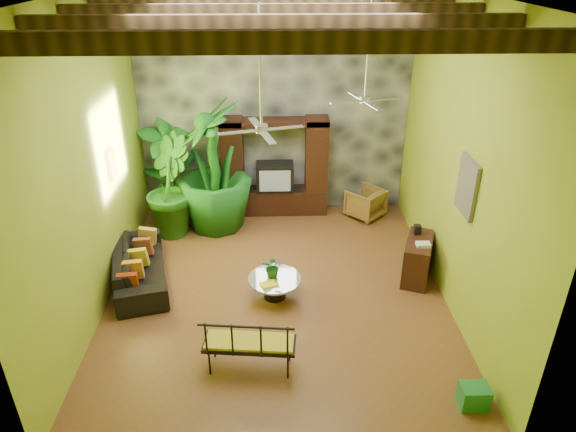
{
  "coord_description": "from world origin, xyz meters",
  "views": [
    {
      "loc": [
        -0.04,
        -7.74,
        5.58
      ],
      "look_at": [
        0.21,
        0.2,
        1.42
      ],
      "focal_mm": 32.0,
      "sensor_mm": 36.0,
      "label": 1
    }
  ],
  "objects_px": {
    "tall_plant_b": "(168,187)",
    "side_console": "(418,259)",
    "entertainment_center": "(275,174)",
    "green_bin": "(474,396)",
    "ceiling_fan_back": "(365,88)",
    "iron_bench": "(249,342)",
    "tall_plant_c": "(213,167)",
    "coffee_table": "(275,285)",
    "ceiling_fan_front": "(261,116)",
    "sofa": "(140,265)",
    "wicker_armchair": "(365,203)",
    "tall_plant_a": "(170,167)"
  },
  "relations": [
    {
      "from": "sofa",
      "to": "tall_plant_c",
      "type": "distance_m",
      "value": 2.67
    },
    {
      "from": "tall_plant_c",
      "to": "coffee_table",
      "type": "bearing_deg",
      "value": -64.71
    },
    {
      "from": "tall_plant_c",
      "to": "green_bin",
      "type": "height_order",
      "value": "tall_plant_c"
    },
    {
      "from": "entertainment_center",
      "to": "tall_plant_c",
      "type": "distance_m",
      "value": 1.54
    },
    {
      "from": "entertainment_center",
      "to": "ceiling_fan_front",
      "type": "height_order",
      "value": "ceiling_fan_front"
    },
    {
      "from": "ceiling_fan_back",
      "to": "iron_bench",
      "type": "relative_size",
      "value": 1.34
    },
    {
      "from": "tall_plant_b",
      "to": "tall_plant_c",
      "type": "relative_size",
      "value": 0.76
    },
    {
      "from": "entertainment_center",
      "to": "green_bin",
      "type": "relative_size",
      "value": 6.21
    },
    {
      "from": "entertainment_center",
      "to": "tall_plant_c",
      "type": "bearing_deg",
      "value": -153.07
    },
    {
      "from": "sofa",
      "to": "tall_plant_b",
      "type": "relative_size",
      "value": 1.05
    },
    {
      "from": "sofa",
      "to": "tall_plant_a",
      "type": "relative_size",
      "value": 0.97
    },
    {
      "from": "tall_plant_b",
      "to": "iron_bench",
      "type": "height_order",
      "value": "tall_plant_b"
    },
    {
      "from": "ceiling_fan_back",
      "to": "tall_plant_b",
      "type": "xyz_separation_m",
      "value": [
        -3.87,
        1.06,
        -2.32
      ]
    },
    {
      "from": "sofa",
      "to": "coffee_table",
      "type": "height_order",
      "value": "sofa"
    },
    {
      "from": "tall_plant_b",
      "to": "side_console",
      "type": "xyz_separation_m",
      "value": [
        4.92,
        -1.95,
        -0.68
      ]
    },
    {
      "from": "sofa",
      "to": "wicker_armchair",
      "type": "distance_m",
      "value": 5.26
    },
    {
      "from": "tall_plant_b",
      "to": "coffee_table",
      "type": "height_order",
      "value": "tall_plant_b"
    },
    {
      "from": "sofa",
      "to": "side_console",
      "type": "distance_m",
      "value": 5.2
    },
    {
      "from": "sofa",
      "to": "side_console",
      "type": "relative_size",
      "value": 2.26
    },
    {
      "from": "tall_plant_b",
      "to": "ceiling_fan_front",
      "type": "bearing_deg",
      "value": -52.14
    },
    {
      "from": "tall_plant_a",
      "to": "side_console",
      "type": "bearing_deg",
      "value": -29.45
    },
    {
      "from": "entertainment_center",
      "to": "ceiling_fan_back",
      "type": "height_order",
      "value": "ceiling_fan_back"
    },
    {
      "from": "green_bin",
      "to": "iron_bench",
      "type": "bearing_deg",
      "value": 166.37
    },
    {
      "from": "coffee_table",
      "to": "iron_bench",
      "type": "bearing_deg",
      "value": -101.74
    },
    {
      "from": "wicker_armchair",
      "to": "green_bin",
      "type": "distance_m",
      "value": 5.67
    },
    {
      "from": "side_console",
      "to": "ceiling_fan_back",
      "type": "bearing_deg",
      "value": 160.28
    },
    {
      "from": "green_bin",
      "to": "ceiling_fan_front",
      "type": "bearing_deg",
      "value": 140.04
    },
    {
      "from": "sofa",
      "to": "side_console",
      "type": "bearing_deg",
      "value": -104.96
    },
    {
      "from": "iron_bench",
      "to": "side_console",
      "type": "distance_m",
      "value": 3.87
    },
    {
      "from": "ceiling_fan_back",
      "to": "side_console",
      "type": "relative_size",
      "value": 1.84
    },
    {
      "from": "ceiling_fan_back",
      "to": "tall_plant_a",
      "type": "height_order",
      "value": "ceiling_fan_back"
    },
    {
      "from": "ceiling_fan_front",
      "to": "iron_bench",
      "type": "xyz_separation_m",
      "value": [
        -0.22,
        -1.64,
        -2.85
      ]
    },
    {
      "from": "entertainment_center",
      "to": "tall_plant_b",
      "type": "xyz_separation_m",
      "value": [
        -2.27,
        -0.87,
        0.12
      ]
    },
    {
      "from": "tall_plant_c",
      "to": "coffee_table",
      "type": "distance_m",
      "value": 3.2
    },
    {
      "from": "entertainment_center",
      "to": "green_bin",
      "type": "height_order",
      "value": "entertainment_center"
    },
    {
      "from": "iron_bench",
      "to": "tall_plant_c",
      "type": "bearing_deg",
      "value": 106.89
    },
    {
      "from": "ceiling_fan_front",
      "to": "iron_bench",
      "type": "height_order",
      "value": "ceiling_fan_front"
    },
    {
      "from": "entertainment_center",
      "to": "ceiling_fan_back",
      "type": "xyz_separation_m",
      "value": [
        1.6,
        -1.94,
        2.44
      ]
    },
    {
      "from": "wicker_armchair",
      "to": "tall_plant_c",
      "type": "bearing_deg",
      "value": -37.57
    },
    {
      "from": "ceiling_fan_front",
      "to": "wicker_armchair",
      "type": "height_order",
      "value": "ceiling_fan_front"
    },
    {
      "from": "wicker_armchair",
      "to": "side_console",
      "type": "bearing_deg",
      "value": 58.38
    },
    {
      "from": "wicker_armchair",
      "to": "tall_plant_c",
      "type": "height_order",
      "value": "tall_plant_c"
    },
    {
      "from": "entertainment_center",
      "to": "iron_bench",
      "type": "bearing_deg",
      "value": -94.63
    },
    {
      "from": "tall_plant_c",
      "to": "iron_bench",
      "type": "bearing_deg",
      "value": -78.82
    },
    {
      "from": "side_console",
      "to": "wicker_armchair",
      "type": "bearing_deg",
      "value": 122.89
    },
    {
      "from": "tall_plant_b",
      "to": "green_bin",
      "type": "distance_m",
      "value": 7.11
    },
    {
      "from": "tall_plant_c",
      "to": "side_console",
      "type": "distance_m",
      "value": 4.62
    },
    {
      "from": "ceiling_fan_front",
      "to": "wicker_armchair",
      "type": "bearing_deg",
      "value": 54.87
    },
    {
      "from": "ceiling_fan_front",
      "to": "iron_bench",
      "type": "bearing_deg",
      "value": -97.62
    },
    {
      "from": "coffee_table",
      "to": "sofa",
      "type": "bearing_deg",
      "value": 166.59
    }
  ]
}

